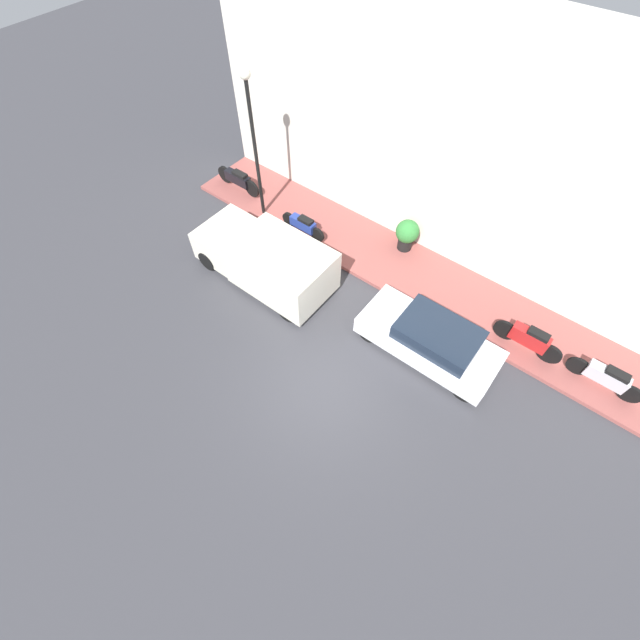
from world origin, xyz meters
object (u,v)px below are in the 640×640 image
parked_car (431,340)px  motorcycle_blue (303,225)px  streetlamp (252,129)px  motorcycle_red (529,339)px  motorcycle_black (238,179)px  delivery_van (265,259)px  scooter_silver (606,377)px  potted_plant (407,234)px

parked_car → motorcycle_blue: bearing=75.4°
streetlamp → parked_car: bearing=-100.8°
parked_car → streetlamp: bearing=79.2°
motorcycle_red → motorcycle_black: 11.59m
delivery_van → streetlamp: bearing=44.7°
motorcycle_black → streetlamp: size_ratio=0.41×
scooter_silver → potted_plant: size_ratio=1.72×
motorcycle_red → motorcycle_black: (0.21, 11.59, -0.04)m
delivery_van → streetlamp: size_ratio=0.92×
parked_car → streetlamp: (1.48, 7.75, 2.80)m
streetlamp → motorcycle_red: bearing=-88.7°
delivery_van → motorcycle_blue: (2.25, 0.31, -0.33)m
parked_car → potted_plant: 4.10m
motorcycle_red → potted_plant: potted_plant is taller
motorcycle_red → motorcycle_blue: size_ratio=1.08×
motorcycle_blue → motorcycle_black: motorcycle_black is taller
potted_plant → scooter_silver: bearing=-100.3°
delivery_van → scooter_silver: bearing=-75.5°
parked_car → scooter_silver: 4.66m
motorcycle_red → motorcycle_black: bearing=89.0°
motorcycle_red → potted_plant: (1.39, 4.86, 0.16)m
motorcycle_red → potted_plant: 5.06m
delivery_van → motorcycle_blue: delivery_van is taller
delivery_van → motorcycle_blue: 2.29m
delivery_van → parked_car: bearing=-82.7°
scooter_silver → potted_plant: (1.26, 6.96, 0.21)m
motorcycle_black → parked_car: bearing=-101.5°
motorcycle_blue → scooter_silver: bearing=-88.3°
scooter_silver → motorcycle_blue: bearing=91.7°
motorcycle_red → motorcycle_blue: 8.07m
parked_car → streetlamp: 8.37m
motorcycle_red → motorcycle_black: size_ratio=0.94×
parked_car → motorcycle_black: 9.60m
delivery_van → scooter_silver: delivery_van is taller
scooter_silver → motorcycle_blue: (-0.31, 10.17, -0.06)m
delivery_van → scooter_silver: (2.55, -9.86, -0.27)m
potted_plant → delivery_van: bearing=142.8°
parked_car → streetlamp: streetlamp is taller
motorcycle_black → streetlamp: streetlamp is taller
scooter_silver → motorcycle_black: 13.69m
parked_car → delivery_van: bearing=97.3°
potted_plant → motorcycle_blue: bearing=116.1°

